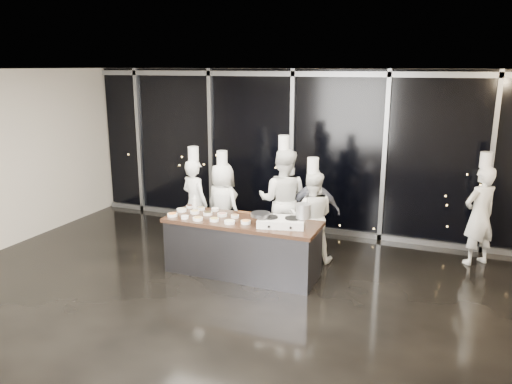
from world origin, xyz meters
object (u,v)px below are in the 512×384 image
(chef_far_left, at_px, (195,202))
(frying_pan, at_px, (260,214))
(chef_left, at_px, (223,205))
(chef_right, at_px, (312,216))
(guest, at_px, (314,211))
(chef_center, at_px, (283,200))
(stock_pot, at_px, (303,211))
(chef_side, at_px, (480,214))
(demo_counter, at_px, (242,247))
(stove, at_px, (281,222))

(chef_far_left, bearing_deg, frying_pan, 171.28)
(chef_far_left, distance_m, chef_left, 0.51)
(frying_pan, bearing_deg, chef_right, 51.53)
(chef_right, bearing_deg, guest, -96.58)
(chef_far_left, height_order, chef_center, chef_center)
(guest, bearing_deg, stock_pot, 88.20)
(frying_pan, height_order, chef_center, chef_center)
(chef_center, bearing_deg, chef_side, -176.12)
(guest, bearing_deg, chef_right, 88.98)
(chef_left, bearing_deg, demo_counter, 148.92)
(frying_pan, bearing_deg, guest, 59.83)
(stock_pot, xyz_separation_m, chef_center, (-0.73, 1.22, -0.21))
(stove, height_order, chef_far_left, chef_far_left)
(demo_counter, distance_m, stove, 0.84)
(frying_pan, xyz_separation_m, chef_side, (3.13, 1.99, -0.21))
(guest, distance_m, chef_right, 0.39)
(chef_center, distance_m, chef_right, 0.69)
(frying_pan, bearing_deg, stove, 1.05)
(chef_center, distance_m, guest, 0.58)
(stove, relative_size, chef_side, 0.41)
(chef_side, bearing_deg, stock_pot, -5.83)
(stock_pot, xyz_separation_m, chef_side, (2.49, 1.84, -0.29))
(stove, bearing_deg, chef_left, 131.07)
(stock_pot, relative_size, chef_far_left, 0.12)
(demo_counter, height_order, stove, stove)
(demo_counter, relative_size, chef_side, 1.29)
(guest, height_order, chef_right, chef_right)
(frying_pan, bearing_deg, stock_pot, 0.34)
(chef_side, bearing_deg, guest, -31.05)
(demo_counter, xyz_separation_m, chef_side, (3.48, 1.87, 0.41))
(chef_left, xyz_separation_m, guest, (1.64, 0.29, -0.03))
(chef_left, xyz_separation_m, chef_center, (1.09, 0.20, 0.15))
(chef_right, height_order, chef_side, chef_side)
(demo_counter, xyz_separation_m, guest, (0.80, 1.34, 0.31))
(stock_pot, distance_m, chef_center, 1.44)
(chef_far_left, relative_size, chef_left, 1.04)
(stove, height_order, chef_right, chef_right)
(chef_left, bearing_deg, stove, 164.30)
(frying_pan, distance_m, chef_center, 1.38)
(frying_pan, bearing_deg, chef_left, 122.48)
(chef_far_left, bearing_deg, guest, -145.32)
(frying_pan, height_order, chef_left, chef_left)
(chef_center, xyz_separation_m, guest, (0.55, 0.09, -0.17))
(demo_counter, height_order, chef_left, chef_left)
(stock_pot, distance_m, chef_left, 2.12)
(stove, height_order, guest, guest)
(stock_pot, bearing_deg, chef_far_left, 160.20)
(stove, xyz_separation_m, chef_far_left, (-1.98, 0.90, -0.13))
(frying_pan, xyz_separation_m, chef_far_left, (-1.66, 0.98, -0.23))
(guest, relative_size, chef_right, 0.85)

